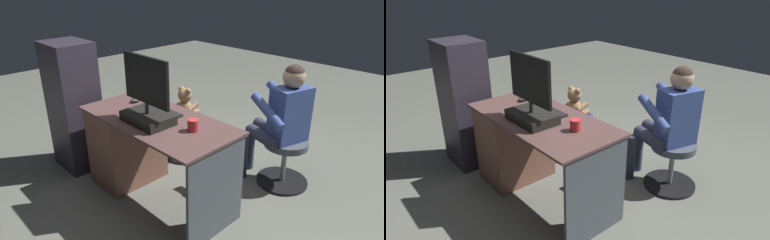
{
  "view_description": "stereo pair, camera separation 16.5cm",
  "coord_description": "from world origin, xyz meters",
  "views": [
    {
      "loc": [
        -1.93,
        1.92,
        1.78
      ],
      "look_at": [
        -0.06,
        0.07,
        0.64
      ],
      "focal_mm": 31.94,
      "sensor_mm": 36.0,
      "label": 1
    },
    {
      "loc": [
        -2.05,
        1.79,
        1.78
      ],
      "look_at": [
        -0.06,
        0.07,
        0.64
      ],
      "focal_mm": 31.94,
      "sensor_mm": 36.0,
      "label": 2
    }
  ],
  "objects": [
    {
      "name": "ground_plane",
      "position": [
        0.0,
        0.0,
        0.0
      ],
      "size": [
        10.0,
        10.0,
        0.0
      ],
      "primitive_type": "plane",
      "color": "slate"
    },
    {
      "name": "desk",
      "position": [
        0.35,
        0.41,
        0.39
      ],
      "size": [
        1.32,
        0.63,
        0.74
      ],
      "color": "brown",
      "rests_on": "ground_plane"
    },
    {
      "name": "monitor",
      "position": [
        -0.02,
        0.5,
        0.89
      ],
      "size": [
        0.49,
        0.25,
        0.51
      ],
      "color": "black",
      "rests_on": "desk"
    },
    {
      "name": "keyboard",
      "position": [
        0.09,
        0.31,
        0.75
      ],
      "size": [
        0.42,
        0.14,
        0.02
      ],
      "primitive_type": "cube",
      "color": "black",
      "rests_on": "desk"
    },
    {
      "name": "computer_mouse",
      "position": [
        0.41,
        0.31,
        0.76
      ],
      "size": [
        0.06,
        0.1,
        0.04
      ],
      "primitive_type": "ellipsoid",
      "color": "#2D2E27",
      "rests_on": "desk"
    },
    {
      "name": "cup",
      "position": [
        -0.36,
        0.36,
        0.78
      ],
      "size": [
        0.08,
        0.08,
        0.09
      ],
      "primitive_type": "cylinder",
      "color": "red",
      "rests_on": "desk"
    },
    {
      "name": "tv_remote",
      "position": [
        0.23,
        0.42,
        0.75
      ],
      "size": [
        0.1,
        0.16,
        0.02
      ],
      "primitive_type": "cube",
      "rotation": [
        0.0,
        0.0,
        0.38
      ],
      "color": "black",
      "rests_on": "desk"
    },
    {
      "name": "office_chair_teddy",
      "position": [
        0.4,
        -0.27,
        0.25
      ],
      "size": [
        0.46,
        0.46,
        0.43
      ],
      "color": "black",
      "rests_on": "ground_plane"
    },
    {
      "name": "teddy_bear",
      "position": [
        0.4,
        -0.28,
        0.58
      ],
      "size": [
        0.22,
        0.22,
        0.31
      ],
      "color": "#9F784E",
      "rests_on": "office_chair_teddy"
    },
    {
      "name": "visitor_chair",
      "position": [
        -0.61,
        -0.55,
        0.25
      ],
      "size": [
        0.46,
        0.46,
        0.43
      ],
      "color": "black",
      "rests_on": "ground_plane"
    },
    {
      "name": "person",
      "position": [
        -0.53,
        -0.52,
        0.65
      ],
      "size": [
        0.56,
        0.56,
        1.11
      ],
      "color": "#3A5095",
      "rests_on": "ground_plane"
    },
    {
      "name": "equipment_rack",
      "position": [
        1.0,
        0.61,
        0.61
      ],
      "size": [
        0.44,
        0.36,
        1.23
      ],
      "primitive_type": "cube",
      "color": "#2D2834",
      "rests_on": "ground_plane"
    }
  ]
}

